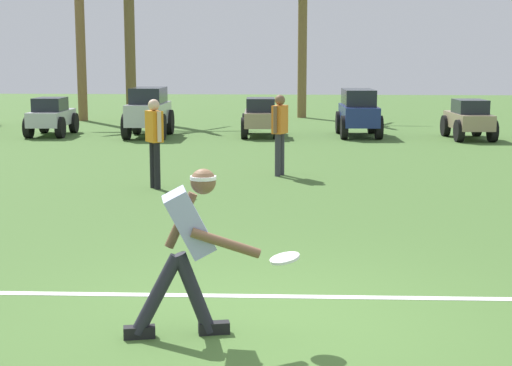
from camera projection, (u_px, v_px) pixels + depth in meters
The scene contains 14 objects.
ground_plane at pixel (267, 321), 6.89m from camera, with size 80.00×80.00×0.00m, color #466B30.
field_line_paint at pixel (271, 296), 7.58m from camera, with size 22.55×0.11×0.01m, color white.
frisbee_thrower at pixel (188, 243), 6.41m from camera, with size 1.15×0.47×1.40m.
frisbee_in_flight at pixel (285, 258), 6.36m from camera, with size 0.32×0.32×0.08m.
teammate_near_sideline at pixel (154, 135), 13.58m from camera, with size 0.36×0.45×1.56m.
teammate_midfield at pixel (280, 127), 15.05m from camera, with size 0.32×0.48×1.56m.
parked_car_slot_a at pixel (51, 116), 22.69m from camera, with size 1.17×2.24×1.10m.
parked_car_slot_b at pixel (149, 111), 22.29m from camera, with size 1.22×2.38×1.40m.
parked_car_slot_c at pixel (261, 117), 22.50m from camera, with size 1.20×2.25×1.10m.
parked_car_slot_d at pixel (358, 111), 22.50m from camera, with size 1.23×2.44×1.34m.
parked_car_slot_e at pixel (469, 119), 21.71m from camera, with size 1.21×2.25×1.10m.
palm_tree_far_left at pixel (80, 14), 27.35m from camera, with size 3.56×3.28×6.18m.
palm_tree_left_of_centre at pixel (129, 16), 27.69m from camera, with size 3.40×3.30×6.35m.
palm_tree_right_of_centre at pixel (303, 33), 28.83m from camera, with size 3.43×3.13×5.28m.
Camera 1 is at (0.31, -6.60, 2.31)m, focal length 55.00 mm.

